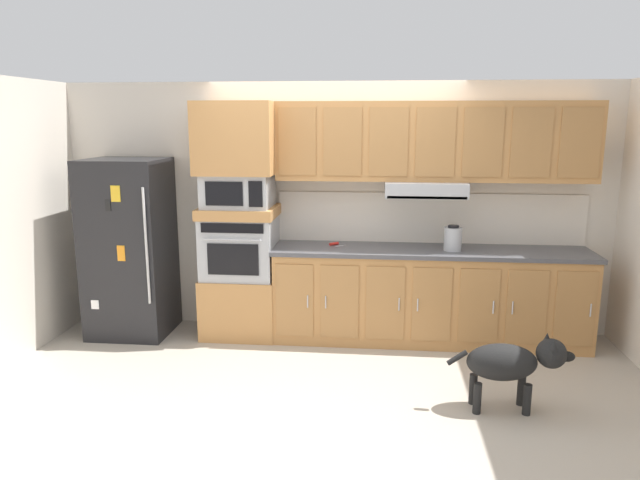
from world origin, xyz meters
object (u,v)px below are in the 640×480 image
Objects in this scene: microwave at (238,190)px; electric_kettle at (453,239)px; refrigerator at (130,248)px; built_in_oven at (240,247)px; dog at (512,362)px; screwdriver at (335,244)px.

microwave is 2.10m from electric_kettle.
refrigerator reaches higher than built_in_oven.
screwdriver is at bearing 132.32° from dog.
screwdriver is at bearing 174.33° from electric_kettle.
built_in_oven reaches higher than electric_kettle.
electric_kettle is at bearing -1.32° from built_in_oven.
built_in_oven is at bearing -176.05° from screwdriver.
screwdriver is at bearing 3.70° from refrigerator.
microwave is 2.93m from dog.
electric_kettle is (2.06, -0.05, -0.43)m from microwave.
dog is (2.36, -1.36, -0.52)m from built_in_oven.
built_in_oven is 2.06m from electric_kettle.
electric_kettle is at bearing 100.26° from dog.
dog is at bearing -44.98° from screwdriver.
microwave is at bearing -0.77° from built_in_oven.
microwave is at bearing -176.05° from screwdriver.
refrigerator reaches higher than electric_kettle.
refrigerator is 3.17m from electric_kettle.
dog is at bearing -29.99° from microwave.
electric_kettle is at bearing -5.67° from screwdriver.
refrigerator is 7.33× the size of electric_kettle.
built_in_oven reaches higher than dog.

